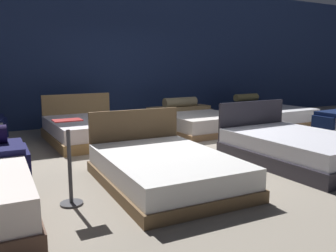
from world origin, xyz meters
The scene contains 8 objects.
ground_plane centered at (0.00, 0.00, -0.01)m, with size 18.00×18.00×0.02m, color gray.
showroom_back_wall centered at (0.00, 3.18, 1.75)m, with size 18.00×0.06×3.50m, color navy.
bed_1 centered at (-1.10, -1.57, 0.19)m, with size 1.49×2.09×0.82m.
bed_2 centered at (1.13, -1.65, 0.22)m, with size 1.59×2.14×0.84m.
bed_5 centered at (-1.19, 1.34, 0.22)m, with size 1.60×2.03×0.85m.
bed_6 centered at (1.17, 1.34, 0.22)m, with size 1.70×2.02×0.70m.
bed_7 centered at (3.41, 1.44, 0.23)m, with size 1.57×2.14×0.69m.
price_sign centered at (-2.27, -1.69, 0.34)m, with size 0.28×0.24×0.91m.
Camera 1 is at (-3.02, -5.27, 1.45)m, focal length 37.55 mm.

